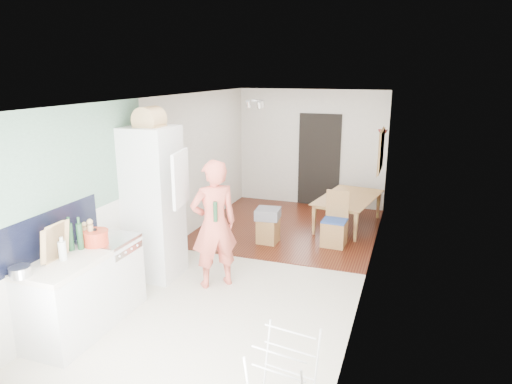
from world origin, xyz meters
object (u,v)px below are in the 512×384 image
Objects in this scene: person at (214,213)px; stool at (268,231)px; dining_table at (349,214)px; dining_chair at (335,220)px.

stool is at bearing -139.13° from person.
dining_table is (1.40, 3.05, -0.79)m from person.
stool is (-1.09, -0.24, -0.25)m from dining_chair.
person reaches higher than dining_table.
dining_chair is at bearing -165.59° from person.
dining_chair is at bearing 12.24° from stool.
person reaches higher than stool.
dining_chair is (-0.10, -1.07, 0.21)m from dining_table.
dining_table is 1.77m from stool.
dining_chair is (1.30, 1.98, -0.58)m from person.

